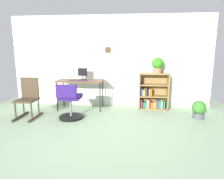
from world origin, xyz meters
name	(u,v)px	position (x,y,z in m)	size (l,w,h in m)	color
ground_plane	(96,140)	(0.00, 0.00, 0.00)	(6.24, 6.24, 0.00)	#8DA885
wall_back	(110,62)	(0.00, 2.15, 1.18)	(5.20, 0.12, 2.36)	silver
desk	(80,83)	(-0.70, 1.73, 0.68)	(1.14, 0.54, 0.74)	brown
monitor	(83,74)	(-0.66, 1.84, 0.88)	(0.23, 0.19, 0.29)	#262628
keyboard	(78,80)	(-0.72, 1.61, 0.75)	(0.42, 0.12, 0.02)	#2D2335
office_chair	(70,103)	(-0.74, 0.95, 0.35)	(0.52, 0.55, 0.79)	black
rocking_chair	(28,97)	(-1.70, 1.01, 0.45)	(0.42, 0.64, 0.88)	#403122
bookshelf_low	(152,93)	(1.12, 1.95, 0.40)	(0.73, 0.30, 0.91)	olive
potted_plant_on_shelf	(157,65)	(1.20, 1.90, 1.13)	(0.29, 0.29, 0.39)	#9E6642
potted_plant_floor	(199,109)	(2.05, 1.26, 0.21)	(0.30, 0.30, 0.40)	#474C51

